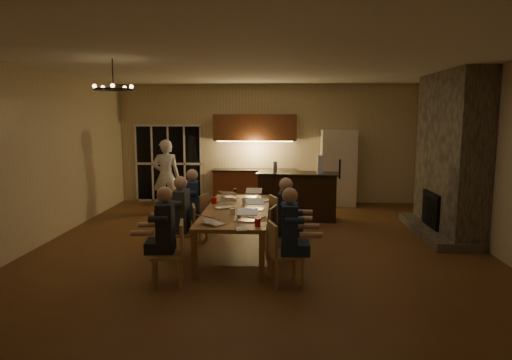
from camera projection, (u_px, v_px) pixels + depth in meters
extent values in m
plane|color=brown|center=(259.00, 249.00, 8.15)|extent=(9.00, 9.00, 0.00)
cube|color=beige|center=(267.00, 144.00, 12.40)|extent=(8.00, 0.04, 3.20)
cube|color=beige|center=(34.00, 159.00, 8.14)|extent=(0.04, 9.00, 3.20)
cube|color=beige|center=(496.00, 161.00, 7.72)|extent=(0.04, 9.00, 3.20)
cube|color=white|center=(259.00, 64.00, 7.70)|extent=(8.00, 9.00, 0.04)
cube|color=black|center=(169.00, 164.00, 12.56)|extent=(1.86, 0.08, 2.10)
cube|color=#6B6454|center=(450.00, 155.00, 8.93)|extent=(0.58, 2.50, 3.20)
cube|color=#EEE0C7|center=(338.00, 168.00, 12.02)|extent=(0.90, 0.68, 2.00)
cube|color=#A06740|center=(237.00, 230.00, 7.97)|extent=(1.10, 2.93, 0.75)
cube|color=black|center=(298.00, 196.00, 10.42)|extent=(1.91, 0.88, 1.08)
imported|color=silver|center=(166.00, 176.00, 11.15)|extent=(0.73, 0.57, 1.79)
torus|color=black|center=(113.00, 89.00, 6.85)|extent=(0.58, 0.58, 0.03)
cylinder|color=silver|center=(232.00, 212.00, 7.46)|extent=(0.08, 0.08, 0.10)
cylinder|color=silver|center=(244.00, 200.00, 8.47)|extent=(0.07, 0.07, 0.10)
cylinder|color=silver|center=(223.00, 198.00, 8.68)|extent=(0.08, 0.08, 0.10)
cylinder|color=red|center=(258.00, 222.00, 6.67)|extent=(0.09, 0.09, 0.12)
cylinder|color=red|center=(214.00, 200.00, 8.40)|extent=(0.10, 0.10, 0.12)
cylinder|color=#B2B2B7|center=(239.00, 214.00, 7.24)|extent=(0.06, 0.06, 0.12)
cylinder|color=#3F0F0C|center=(235.00, 192.00, 9.38)|extent=(0.06, 0.06, 0.12)
cylinder|color=silver|center=(256.00, 217.00, 7.29)|extent=(0.27, 0.27, 0.02)
cylinder|color=silver|center=(210.00, 220.00, 7.03)|extent=(0.26, 0.26, 0.02)
cylinder|color=silver|center=(264.00, 200.00, 8.69)|extent=(0.24, 0.24, 0.02)
cube|color=white|center=(241.00, 229.00, 6.50)|extent=(0.19, 0.24, 0.01)
cylinder|color=#99999E|center=(275.00, 167.00, 10.44)|extent=(0.08, 0.08, 0.24)
cube|color=silver|center=(320.00, 164.00, 10.23)|extent=(0.14, 0.14, 0.40)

